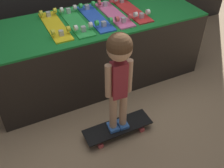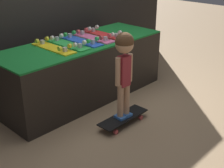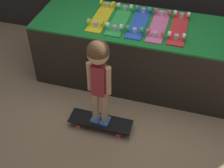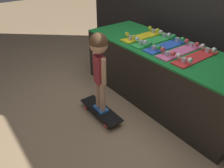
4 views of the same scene
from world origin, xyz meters
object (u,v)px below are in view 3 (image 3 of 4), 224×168
Objects in this scene: skateboard_green_on_rack at (120,19)px; child at (99,69)px; skateboard_red_on_rack at (179,27)px; skateboard_pink_on_rack at (159,25)px; skateboard_yellow_on_rack at (102,16)px; skateboard_blue_on_rack at (139,22)px; skateboard_on_floor at (101,122)px.

child is at bearing -87.45° from skateboard_green_on_rack.
skateboard_green_on_rack is 1.00× the size of skateboard_red_on_rack.
skateboard_red_on_rack is 0.68× the size of child.
skateboard_pink_on_rack is 0.96m from child.
child reaches higher than skateboard_pink_on_rack.
skateboard_red_on_rack is at bearing 60.03° from child.
skateboard_red_on_rack is at bearing 0.56° from skateboard_green_on_rack.
skateboard_yellow_on_rack and skateboard_blue_on_rack have the same top height.
skateboard_yellow_on_rack is 0.21m from skateboard_green_on_rack.
skateboard_on_floor is at bearing -87.45° from skateboard_green_on_rack.
skateboard_blue_on_rack is 0.42m from skateboard_red_on_rack.
skateboard_blue_on_rack is 0.21m from skateboard_pink_on_rack.
skateboard_pink_on_rack is (0.21, -0.01, 0.00)m from skateboard_blue_on_rack.
child reaches higher than skateboard_green_on_rack.
skateboard_yellow_on_rack is 0.42m from skateboard_blue_on_rack.
skateboard_pink_on_rack is at bearing -177.66° from skateboard_red_on_rack.
child reaches higher than skateboard_blue_on_rack.
skateboard_red_on_rack is 1.28m from skateboard_on_floor.
skateboard_on_floor is (0.25, -0.90, -0.71)m from skateboard_yellow_on_rack.
skateboard_green_on_rack is at bearing 92.55° from skateboard_on_floor.
skateboard_yellow_on_rack is 0.68× the size of child.
skateboard_red_on_rack is 1.01× the size of skateboard_on_floor.
skateboard_on_floor is (-0.39, -0.88, -0.71)m from skateboard_pink_on_rack.
skateboard_green_on_rack is 0.64m from skateboard_red_on_rack.
skateboard_yellow_on_rack and skateboard_pink_on_rack have the same top height.
skateboard_red_on_rack is at bearing 56.04° from skateboard_on_floor.
skateboard_yellow_on_rack is at bearing 176.25° from skateboard_green_on_rack.
skateboard_yellow_on_rack is at bearing 179.48° from skateboard_red_on_rack.
skateboard_green_on_rack is 1.00× the size of skateboard_blue_on_rack.
skateboard_red_on_rack is (0.64, 0.01, 0.00)m from skateboard_green_on_rack.
skateboard_red_on_rack is (0.42, 0.00, 0.00)m from skateboard_blue_on_rack.
skateboard_green_on_rack is 1.00× the size of skateboard_pink_on_rack.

